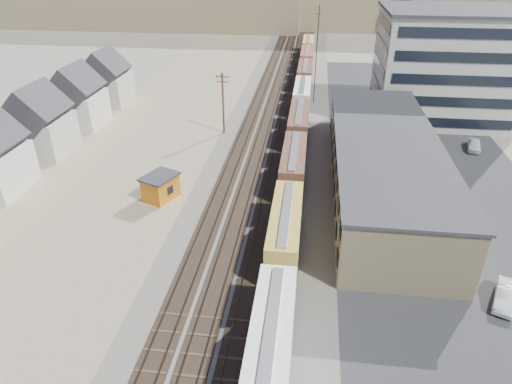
# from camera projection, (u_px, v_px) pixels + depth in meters

# --- Properties ---
(ground) EXTENTS (300.00, 300.00, 0.00)m
(ground) POSITION_uv_depth(u_px,v_px,m) (231.00, 321.00, 38.52)
(ground) COLOR #6B6356
(ground) RESTS_ON ground
(ballast_bed) EXTENTS (18.00, 200.00, 0.06)m
(ballast_bed) POSITION_uv_depth(u_px,v_px,m) (279.00, 119.00, 81.88)
(ballast_bed) COLOR #4C4742
(ballast_bed) RESTS_ON ground
(dirt_yard) EXTENTS (24.00, 180.00, 0.03)m
(dirt_yard) POSITION_uv_depth(u_px,v_px,m) (154.00, 134.00, 75.41)
(dirt_yard) COLOR #72664E
(dirt_yard) RESTS_ON ground
(asphalt_lot) EXTENTS (26.00, 120.00, 0.04)m
(asphalt_lot) POSITION_uv_depth(u_px,v_px,m) (421.00, 160.00, 66.46)
(asphalt_lot) COLOR #232326
(asphalt_lot) RESTS_ON ground
(rail_tracks) EXTENTS (11.40, 200.00, 0.24)m
(rail_tracks) POSITION_uv_depth(u_px,v_px,m) (276.00, 118.00, 81.90)
(rail_tracks) COLOR black
(rail_tracks) RESTS_ON ground
(freight_train) EXTENTS (3.00, 119.74, 4.46)m
(freight_train) POSITION_uv_depth(u_px,v_px,m) (301.00, 107.00, 78.96)
(freight_train) COLOR black
(freight_train) RESTS_ON ground
(warehouse) EXTENTS (12.40, 40.40, 7.25)m
(warehouse) POSITION_uv_depth(u_px,v_px,m) (383.00, 165.00, 56.79)
(warehouse) COLOR tan
(warehouse) RESTS_ON ground
(office_tower) EXTENTS (22.60, 18.60, 18.45)m
(office_tower) POSITION_uv_depth(u_px,v_px,m) (444.00, 65.00, 78.64)
(office_tower) COLOR #9E998E
(office_tower) RESTS_ON ground
(utility_pole_north) EXTENTS (2.20, 0.32, 10.00)m
(utility_pole_north) POSITION_uv_depth(u_px,v_px,m) (223.00, 102.00, 73.32)
(utility_pole_north) COLOR #382619
(utility_pole_north) RESTS_ON ground
(radio_mast) EXTENTS (1.20, 0.16, 18.00)m
(radio_mast) POSITION_uv_depth(u_px,v_px,m) (316.00, 56.00, 85.49)
(radio_mast) COLOR black
(radio_mast) RESTS_ON ground
(townhouse_row) EXTENTS (8.15, 68.16, 10.47)m
(townhouse_row) POSITION_uv_depth(u_px,v_px,m) (15.00, 140.00, 61.83)
(townhouse_row) COLOR #B7B2A8
(townhouse_row) RESTS_ON ground
(maintenance_shed) EXTENTS (4.79, 5.30, 3.17)m
(maintenance_shed) POSITION_uv_depth(u_px,v_px,m) (161.00, 187.00, 55.93)
(maintenance_shed) COLOR #C56B12
(maintenance_shed) RESTS_ON ground
(parked_car_white) EXTENTS (3.42, 5.08, 1.58)m
(parked_car_white) POSITION_uv_depth(u_px,v_px,m) (506.00, 296.00, 40.01)
(parked_car_white) COLOR silver
(parked_car_white) RESTS_ON ground
(parked_car_blue) EXTENTS (5.94, 6.53, 1.69)m
(parked_car_blue) POSITION_uv_depth(u_px,v_px,m) (426.00, 107.00, 85.23)
(parked_car_blue) COLOR navy
(parked_car_blue) RESTS_ON ground
(parked_car_far) EXTENTS (2.92, 4.88, 1.56)m
(parked_car_far) POSITION_uv_depth(u_px,v_px,m) (474.00, 145.00, 69.36)
(parked_car_far) COLOR silver
(parked_car_far) RESTS_ON ground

